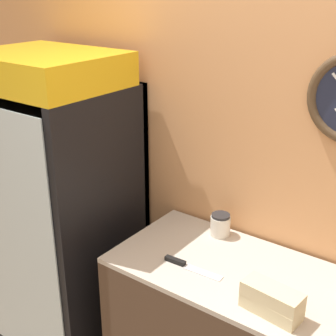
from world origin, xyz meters
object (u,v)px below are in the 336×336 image
sandwich_stack_bottom (271,307)px  beverage_cooler (67,191)px  chefs_knife (185,265)px  sandwich_stack_middle (272,294)px  condiment_jar (220,225)px

sandwich_stack_bottom → beverage_cooler: bearing=171.9°
sandwich_stack_bottom → chefs_knife: 0.47m
chefs_knife → sandwich_stack_middle: bearing=-8.1°
sandwich_stack_middle → condiment_jar: 0.64m
chefs_knife → beverage_cooler: bearing=171.9°
sandwich_stack_bottom → condiment_jar: condiment_jar is taller
sandwich_stack_middle → sandwich_stack_bottom: bearing=0.0°
sandwich_stack_middle → chefs_knife: sandwich_stack_middle is taller
beverage_cooler → condiment_jar: beverage_cooler is taller
beverage_cooler → chefs_knife: 0.97m
beverage_cooler → sandwich_stack_middle: beverage_cooler is taller
beverage_cooler → chefs_knife: bearing=-8.1°
sandwich_stack_bottom → chefs_knife: (-0.47, 0.07, -0.02)m
beverage_cooler → sandwich_stack_bottom: beverage_cooler is taller
sandwich_stack_bottom → condiment_jar: (-0.49, 0.42, 0.03)m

